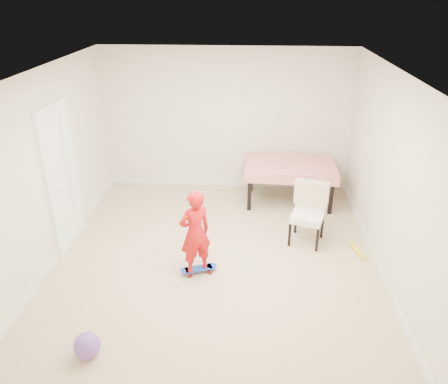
# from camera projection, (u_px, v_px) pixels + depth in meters

# --- Properties ---
(ground) EXTENTS (5.00, 5.00, 0.00)m
(ground) POSITION_uv_depth(u_px,v_px,m) (216.00, 258.00, 6.24)
(ground) COLOR tan
(ground) RESTS_ON ground
(ceiling) EXTENTS (4.50, 5.00, 0.04)m
(ceiling) POSITION_uv_depth(u_px,v_px,m) (214.00, 74.00, 5.13)
(ceiling) COLOR silver
(ceiling) RESTS_ON wall_back
(wall_back) EXTENTS (4.50, 0.04, 2.60)m
(wall_back) POSITION_uv_depth(u_px,v_px,m) (227.00, 121.00, 7.91)
(wall_back) COLOR beige
(wall_back) RESTS_ON ground
(wall_front) EXTENTS (4.50, 0.04, 2.60)m
(wall_front) POSITION_uv_depth(u_px,v_px,m) (190.00, 297.00, 3.45)
(wall_front) COLOR beige
(wall_front) RESTS_ON ground
(wall_left) EXTENTS (0.04, 5.00, 2.60)m
(wall_left) POSITION_uv_depth(u_px,v_px,m) (49.00, 170.00, 5.81)
(wall_left) COLOR beige
(wall_left) RESTS_ON ground
(wall_right) EXTENTS (0.04, 5.00, 2.60)m
(wall_right) POSITION_uv_depth(u_px,v_px,m) (390.00, 179.00, 5.55)
(wall_right) COLOR beige
(wall_right) RESTS_ON ground
(door) EXTENTS (0.11, 0.94, 2.11)m
(door) POSITION_uv_depth(u_px,v_px,m) (62.00, 180.00, 6.20)
(door) COLOR white
(door) RESTS_ON ground
(baseboard_back) EXTENTS (4.50, 0.02, 0.12)m
(baseboard_back) POSITION_uv_depth(u_px,v_px,m) (226.00, 183.00, 8.46)
(baseboard_back) COLOR white
(baseboard_back) RESTS_ON ground
(baseboard_left) EXTENTS (0.02, 5.00, 0.12)m
(baseboard_left) POSITION_uv_depth(u_px,v_px,m) (63.00, 249.00, 6.34)
(baseboard_left) COLOR white
(baseboard_left) RESTS_ON ground
(baseboard_right) EXTENTS (0.02, 5.00, 0.12)m
(baseboard_right) POSITION_uv_depth(u_px,v_px,m) (376.00, 260.00, 6.08)
(baseboard_right) COLOR white
(baseboard_right) RESTS_ON ground
(dining_table) EXTENTS (1.59, 1.03, 0.73)m
(dining_table) POSITION_uv_depth(u_px,v_px,m) (289.00, 183.00, 7.71)
(dining_table) COLOR #BD0A12
(dining_table) RESTS_ON ground
(dining_chair) EXTENTS (0.66, 0.71, 0.92)m
(dining_chair) POSITION_uv_depth(u_px,v_px,m) (308.00, 215.00, 6.44)
(dining_chair) COLOR silver
(dining_chair) RESTS_ON ground
(skateboard) EXTENTS (0.54, 0.35, 0.08)m
(skateboard) POSITION_uv_depth(u_px,v_px,m) (199.00, 270.00, 5.90)
(skateboard) COLOR blue
(skateboard) RESTS_ON ground
(child) EXTENTS (0.52, 0.48, 1.19)m
(child) POSITION_uv_depth(u_px,v_px,m) (195.00, 235.00, 5.65)
(child) COLOR red
(child) RESTS_ON ground
(balloon) EXTENTS (0.28, 0.28, 0.28)m
(balloon) POSITION_uv_depth(u_px,v_px,m) (87.00, 346.00, 4.54)
(balloon) COLOR #764AB3
(balloon) RESTS_ON ground
(foam_toy) EXTENTS (0.15, 0.40, 0.06)m
(foam_toy) POSITION_uv_depth(u_px,v_px,m) (358.00, 251.00, 6.33)
(foam_toy) COLOR yellow
(foam_toy) RESTS_ON ground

